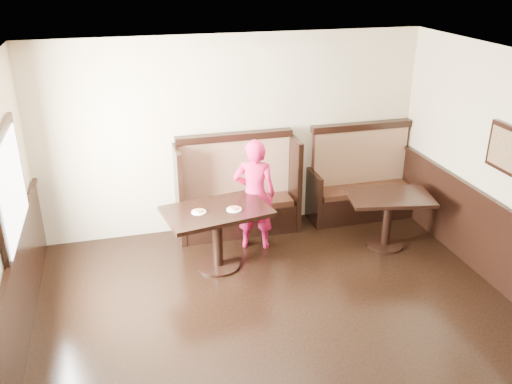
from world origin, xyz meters
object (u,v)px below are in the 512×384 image
object	(u,v)px
table_main	(217,223)
table_neighbor	(388,208)
booth_neighbor	(361,186)
child	(255,195)
booth_main	(237,197)

from	to	relation	value
table_main	table_neighbor	world-z (taller)	table_main
booth_neighbor	table_neighbor	distance (m)	1.00
table_main	child	size ratio (longest dim) A/B	0.91
table_main	child	distance (m)	0.74
booth_neighbor	table_neighbor	xyz separation A→B (m)	(-0.06, -1.00, 0.09)
booth_main	child	bearing A→B (deg)	-78.01
child	table_neighbor	bearing A→B (deg)	-176.53
table_neighbor	booth_main	bearing A→B (deg)	162.73
table_main	booth_neighbor	bearing A→B (deg)	10.98
booth_neighbor	table_neighbor	world-z (taller)	booth_neighbor
booth_neighbor	child	world-z (taller)	child
table_main	child	world-z (taller)	child
booth_main	child	size ratio (longest dim) A/B	1.12
booth_neighbor	table_main	xyz separation A→B (m)	(-2.43, -0.95, 0.15)
table_main	table_neighbor	size ratio (longest dim) A/B	1.17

